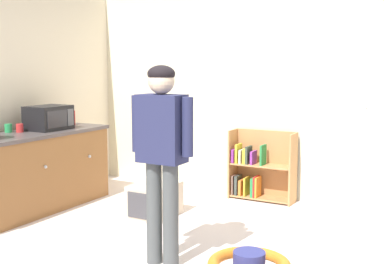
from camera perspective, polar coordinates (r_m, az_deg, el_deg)
The scene contains 12 objects.
ground_plane at distance 4.45m, azimuth -1.10°, elevation -14.13°, with size 12.00×12.00×0.00m, color silver.
back_wall at distance 6.27m, azimuth 9.66°, elevation 4.76°, with size 5.20×0.06×2.70m, color beige.
left_side_wall at distance 6.44m, azimuth -18.07°, elevation 4.57°, with size 0.06×2.99×2.70m, color #EFE1C4.
kitchen_counter at distance 5.90m, azimuth -18.38°, elevation -4.49°, with size 0.65×2.20×0.90m.
bookshelf at distance 6.27m, azimuth 7.53°, elevation -4.26°, with size 0.80×0.28×0.85m.
standing_person at distance 4.08m, azimuth -3.44°, elevation -1.56°, with size 0.57×0.22×1.65m.
pet_carrier at distance 5.58m, azimuth -4.26°, elevation -7.68°, with size 0.42×0.55×0.36m.
microwave at distance 6.08m, azimuth -15.93°, elevation 1.56°, with size 0.37×0.48×0.28m.
ketchup_bottle at distance 6.51m, azimuth -13.40°, elevation 1.67°, with size 0.07×0.07×0.25m.
green_cup at distance 5.99m, azimuth -20.09°, elevation 0.41°, with size 0.08×0.08×0.10m, color green.
white_cup at distance 6.66m, azimuth -13.79°, elevation 1.34°, with size 0.08×0.08×0.10m, color white.
red_cup at distance 5.96m, azimuth -18.94°, elevation 0.42°, with size 0.08×0.08×0.10m, color red.
Camera 1 is at (2.08, -3.58, 1.65)m, focal length 47.08 mm.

